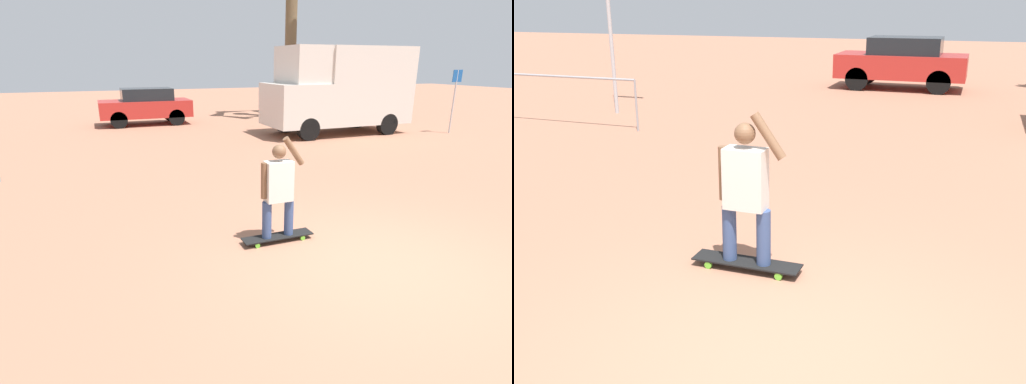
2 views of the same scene
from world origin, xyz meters
The scene contains 6 objects.
ground_plane centered at (0.00, 0.00, 0.00)m, with size 80.00×80.00×0.00m, color #A36B51.
skateboard centered at (-0.97, 1.25, 0.08)m, with size 1.10×0.26×0.09m.
person_skateboarder centered at (-0.97, 1.25, 0.87)m, with size 0.68×0.22×1.50m.
camper_van centered at (5.34, 9.44, 1.71)m, with size 5.45×2.21×3.18m.
parked_car_red centered at (-1.23, 14.58, 0.83)m, with size 3.86×1.76×1.56m.
street_sign centered at (9.38, 7.84, 1.52)m, with size 0.44×0.06×2.36m.
Camera 1 is at (-3.32, -3.77, 2.56)m, focal length 28.00 mm.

